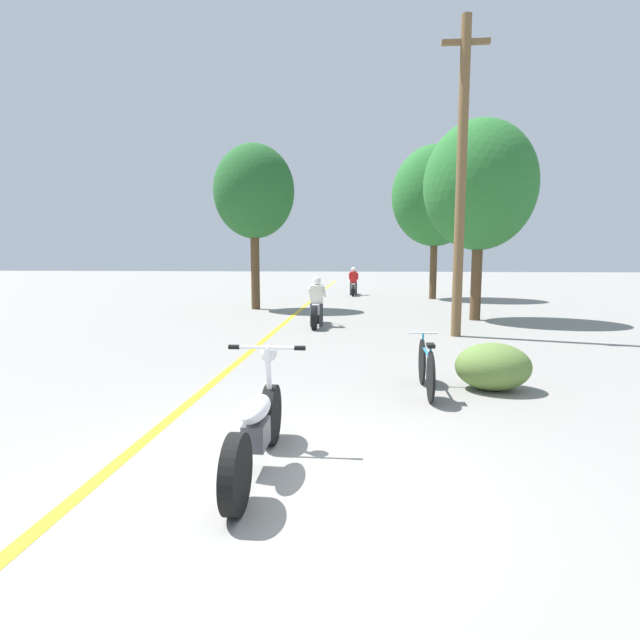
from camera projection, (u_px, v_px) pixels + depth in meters
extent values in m
plane|color=gray|center=(290.00, 480.00, 4.41)|extent=(120.00, 120.00, 0.00)
cube|color=yellow|center=(293.00, 316.00, 16.54)|extent=(0.14, 48.00, 0.01)
cylinder|color=brown|center=(461.00, 182.00, 11.87)|extent=(0.24, 0.24, 7.46)
cube|color=brown|center=(466.00, 42.00, 11.47)|extent=(1.10, 0.10, 0.12)
cylinder|color=#513A23|center=(477.00, 271.00, 15.28)|extent=(0.32, 0.32, 3.02)
ellipsoid|color=#286B2D|center=(480.00, 185.00, 14.96)|extent=(3.36, 3.03, 3.87)
cylinder|color=#513A23|center=(433.00, 262.00, 22.92)|extent=(0.32, 0.32, 3.43)
ellipsoid|color=#286B2D|center=(435.00, 196.00, 22.54)|extent=(3.93, 3.53, 4.51)
cylinder|color=#513A23|center=(255.00, 264.00, 18.45)|extent=(0.32, 0.32, 3.37)
ellipsoid|color=#235B28|center=(254.00, 191.00, 18.11)|extent=(2.94, 2.65, 3.39)
ellipsoid|color=#5B7A38|center=(493.00, 367.00, 7.34)|extent=(1.10, 0.88, 0.70)
cylinder|color=black|center=(271.00, 414.00, 5.24)|extent=(0.12, 0.63, 0.63)
cylinder|color=black|center=(236.00, 474.00, 3.81)|extent=(0.12, 0.63, 0.63)
ellipsoid|color=silver|center=(256.00, 408.00, 4.49)|extent=(0.24, 0.68, 0.19)
cube|color=#4C4C51|center=(256.00, 434.00, 4.52)|extent=(0.20, 0.36, 0.24)
cylinder|color=silver|center=(269.00, 382.00, 5.11)|extent=(0.06, 0.23, 0.76)
cylinder|color=silver|center=(267.00, 347.00, 4.97)|extent=(0.67, 0.04, 0.04)
cylinder|color=black|center=(234.00, 347.00, 5.00)|extent=(0.11, 0.05, 0.05)
cylinder|color=black|center=(300.00, 348.00, 4.94)|extent=(0.11, 0.05, 0.05)
sphere|color=silver|center=(269.00, 354.00, 5.07)|extent=(0.17, 0.17, 0.17)
cylinder|color=black|center=(319.00, 312.00, 14.73)|extent=(0.12, 0.65, 0.65)
cylinder|color=black|center=(314.00, 318.00, 13.37)|extent=(0.12, 0.65, 0.65)
cube|color=silver|center=(317.00, 308.00, 14.03)|extent=(0.20, 0.88, 0.28)
cylinder|color=silver|center=(319.00, 289.00, 14.54)|extent=(0.50, 0.03, 0.03)
cylinder|color=#38383D|center=(312.00, 315.00, 14.01)|extent=(0.11, 0.11, 0.65)
cylinder|color=#38383D|center=(321.00, 315.00, 13.99)|extent=(0.11, 0.11, 0.65)
cube|color=silver|center=(317.00, 294.00, 13.96)|extent=(0.34, 0.27, 0.54)
cylinder|color=silver|center=(310.00, 292.00, 14.12)|extent=(0.08, 0.43, 0.33)
cylinder|color=silver|center=(324.00, 292.00, 14.09)|extent=(0.08, 0.43, 0.33)
sphere|color=white|center=(317.00, 281.00, 13.95)|extent=(0.24, 0.24, 0.24)
cylinder|color=black|center=(354.00, 289.00, 26.06)|extent=(0.12, 0.57, 0.57)
cylinder|color=black|center=(353.00, 291.00, 24.55)|extent=(0.12, 0.57, 0.57)
cube|color=silver|center=(353.00, 286.00, 25.28)|extent=(0.20, 0.97, 0.28)
cylinder|color=silver|center=(354.00, 276.00, 25.88)|extent=(0.50, 0.03, 0.03)
cylinder|color=#38383D|center=(351.00, 289.00, 25.27)|extent=(0.11, 0.11, 0.60)
cylinder|color=#38383D|center=(356.00, 289.00, 25.24)|extent=(0.11, 0.11, 0.60)
cube|color=red|center=(354.00, 278.00, 25.21)|extent=(0.34, 0.28, 0.60)
cylinder|color=red|center=(350.00, 276.00, 25.38)|extent=(0.08, 0.47, 0.36)
cylinder|color=red|center=(358.00, 276.00, 25.34)|extent=(0.08, 0.47, 0.36)
sphere|color=white|center=(354.00, 269.00, 25.20)|extent=(0.24, 0.24, 0.24)
cylinder|color=black|center=(422.00, 362.00, 7.70)|extent=(0.04, 0.70, 0.70)
cylinder|color=black|center=(431.00, 377.00, 6.70)|extent=(0.04, 0.70, 0.70)
cylinder|color=#197FB2|center=(426.00, 352.00, 7.17)|extent=(0.04, 0.81, 0.04)
cylinder|color=#197FB2|center=(430.00, 361.00, 6.76)|extent=(0.03, 0.03, 0.42)
cube|color=black|center=(431.00, 345.00, 6.73)|extent=(0.10, 0.20, 0.05)
cylinder|color=#197FB2|center=(423.00, 348.00, 7.62)|extent=(0.03, 0.03, 0.45)
cylinder|color=silver|center=(423.00, 333.00, 7.60)|extent=(0.44, 0.03, 0.03)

